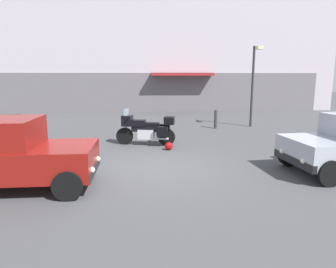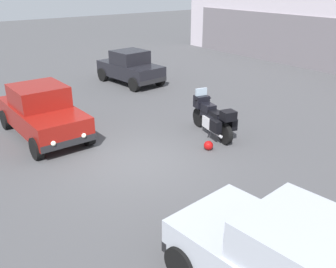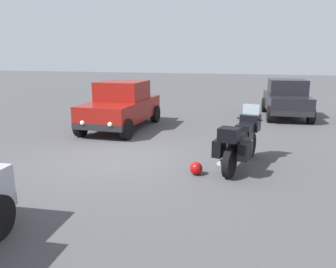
{
  "view_description": "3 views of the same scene",
  "coord_description": "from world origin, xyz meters",
  "px_view_note": "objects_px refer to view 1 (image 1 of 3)",
  "views": [
    {
      "loc": [
        -0.17,
        -8.33,
        2.57
      ],
      "look_at": [
        0.51,
        0.6,
        0.85
      ],
      "focal_mm": 32.36,
      "sensor_mm": 36.0,
      "label": 1
    },
    {
      "loc": [
        7.89,
        -4.92,
        4.69
      ],
      "look_at": [
        0.22,
        0.88,
        0.66
      ],
      "focal_mm": 39.91,
      "sensor_mm": 36.0,
      "label": 2
    },
    {
      "loc": [
        7.44,
        3.38,
        2.52
      ],
      "look_at": [
        -0.02,
        1.23,
        0.7
      ],
      "focal_mm": 36.05,
      "sensor_mm": 36.0,
      "label": 3
    }
  ],
  "objects_px": {
    "motorcycle": "(146,129)",
    "helmet": "(169,146)",
    "streetlamp_curbside": "(254,77)",
    "bollard_curbside": "(216,118)",
    "car_hatchback_near": "(8,155)"
  },
  "relations": [
    {
      "from": "motorcycle",
      "to": "helmet",
      "type": "height_order",
      "value": "motorcycle"
    },
    {
      "from": "helmet",
      "to": "bollard_curbside",
      "type": "relative_size",
      "value": 0.29
    },
    {
      "from": "streetlamp_curbside",
      "to": "bollard_curbside",
      "type": "bearing_deg",
      "value": -172.18
    },
    {
      "from": "car_hatchback_near",
      "to": "streetlamp_curbside",
      "type": "relative_size",
      "value": 0.96
    },
    {
      "from": "streetlamp_curbside",
      "to": "motorcycle",
      "type": "bearing_deg",
      "value": -145.52
    },
    {
      "from": "bollard_curbside",
      "to": "car_hatchback_near",
      "type": "bearing_deg",
      "value": -130.53
    },
    {
      "from": "helmet",
      "to": "streetlamp_curbside",
      "type": "relative_size",
      "value": 0.07
    },
    {
      "from": "helmet",
      "to": "streetlamp_curbside",
      "type": "height_order",
      "value": "streetlamp_curbside"
    },
    {
      "from": "motorcycle",
      "to": "streetlamp_curbside",
      "type": "bearing_deg",
      "value": -133.19
    },
    {
      "from": "motorcycle",
      "to": "streetlamp_curbside",
      "type": "distance_m",
      "value": 6.82
    },
    {
      "from": "streetlamp_curbside",
      "to": "helmet",
      "type": "bearing_deg",
      "value": -135.33
    },
    {
      "from": "motorcycle",
      "to": "helmet",
      "type": "bearing_deg",
      "value": 144.12
    },
    {
      "from": "motorcycle",
      "to": "car_hatchback_near",
      "type": "xyz_separation_m",
      "value": [
        -3.18,
        -4.32,
        0.19
      ]
    },
    {
      "from": "car_hatchback_near",
      "to": "helmet",
      "type": "bearing_deg",
      "value": 40.52
    },
    {
      "from": "motorcycle",
      "to": "helmet",
      "type": "distance_m",
      "value": 1.26
    }
  ]
}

